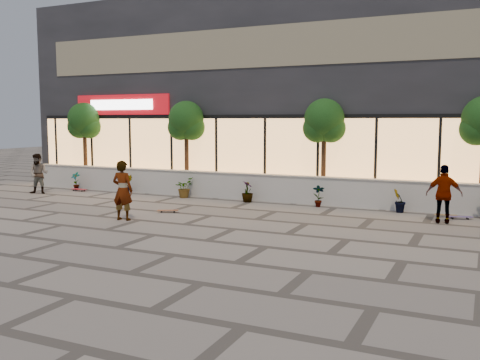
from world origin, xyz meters
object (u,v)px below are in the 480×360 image
at_px(skater_left, 39,174).
at_px(skater_right_near, 444,194).
at_px(tree_west, 84,123).
at_px(skateboard_center, 168,210).
at_px(skater_center, 123,190).
at_px(skateboard_right_far, 460,217).
at_px(skateboard_right_near, 446,215).
at_px(tree_midwest, 186,123).
at_px(tree_mideast, 324,123).
at_px(skateboard_left, 79,189).

relative_size(skater_left, skater_right_near, 0.96).
distance_m(tree_west, skateboard_center, 9.16).
height_order(skater_center, skateboard_right_far, skater_center).
relative_size(tree_west, skater_right_near, 2.21).
height_order(skater_left, skateboard_right_far, skater_left).
distance_m(tree_west, skater_right_near, 16.35).
bearing_deg(tree_west, skateboard_right_near, -5.36).
relative_size(tree_west, tree_midwest, 1.00).
distance_m(skateboard_right_near, skateboard_right_far, 0.47).
height_order(tree_mideast, skateboard_right_far, tree_mideast).
bearing_deg(skateboard_left, tree_mideast, 11.40).
xyz_separation_m(skateboard_center, skateboard_left, (-6.52, 3.02, 0.01)).
xyz_separation_m(skateboard_left, skateboard_right_far, (15.54, -0.19, -0.00)).
bearing_deg(skater_right_near, tree_mideast, -35.15).
height_order(skater_center, skateboard_left, skater_center).
bearing_deg(tree_mideast, tree_midwest, 180.00).
xyz_separation_m(tree_mideast, skateboard_center, (-4.09, -4.52, -2.91)).
bearing_deg(skateboard_right_near, skater_center, -161.20).
relative_size(tree_midwest, skateboard_right_far, 5.00).
relative_size(skateboard_center, skateboard_right_far, 0.91).
height_order(skater_left, skateboard_right_near, skater_left).
bearing_deg(tree_mideast, skateboard_right_near, -18.43).
bearing_deg(skateboard_left, skater_center, -35.11).
relative_size(skateboard_right_near, skateboard_right_far, 0.90).
bearing_deg(tree_mideast, skater_center, -126.22).
xyz_separation_m(tree_midwest, skater_right_near, (10.50, -2.62, -2.10)).
bearing_deg(skateboard_center, tree_mideast, 21.83).
relative_size(skater_center, skateboard_right_far, 2.39).
bearing_deg(skateboard_left, tree_west, 123.97).
height_order(skateboard_right_near, skateboard_right_far, skateboard_right_far).
bearing_deg(skater_right_near, skateboard_right_near, -94.95).
distance_m(skater_center, skater_left, 7.76).
bearing_deg(skater_left, skateboard_right_near, -16.89).
height_order(tree_west, tree_mideast, same).
bearing_deg(skateboard_center, skater_right_near, -13.56).
bearing_deg(tree_midwest, tree_west, 180.00).
bearing_deg(tree_midwest, tree_mideast, 0.00).
relative_size(tree_midwest, skateboard_center, 5.50).
distance_m(skater_left, skateboard_right_near, 16.14).
relative_size(tree_mideast, skater_left, 2.30).
xyz_separation_m(tree_west, skateboard_left, (0.89, -1.50, -2.90)).
bearing_deg(skater_center, tree_mideast, -130.69).
xyz_separation_m(tree_midwest, skater_left, (-5.56, -2.86, -2.13)).
distance_m(tree_west, skateboard_left, 3.39).
distance_m(skater_center, skateboard_right_near, 10.31).
bearing_deg(skateboard_right_near, tree_midwest, 162.96).
xyz_separation_m(tree_mideast, skateboard_right_far, (4.93, -1.69, -2.91)).
bearing_deg(skater_left, tree_midwest, 5.48).
xyz_separation_m(skater_right_near, skateboard_right_far, (0.43, 0.93, -0.81)).
distance_m(tree_midwest, skater_center, 6.75).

